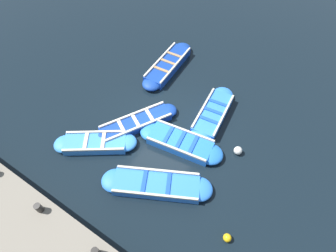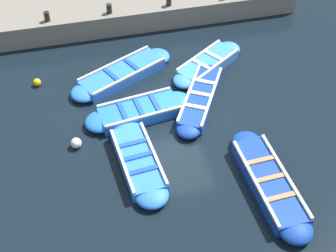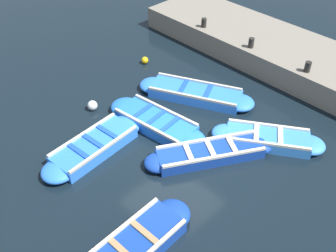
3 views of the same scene
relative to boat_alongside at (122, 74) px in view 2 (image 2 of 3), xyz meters
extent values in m
plane|color=black|center=(2.16, 1.16, -0.17)|extent=(120.00, 120.00, 0.00)
cube|color=blue|center=(0.00, 0.00, -0.01)|extent=(2.20, 3.09, 0.32)
ellipsoid|color=blue|center=(0.66, -1.33, -0.01)|extent=(1.23, 1.24, 0.32)
ellipsoid|color=blue|center=(-0.66, 1.33, -0.01)|extent=(1.23, 1.24, 0.32)
cube|color=#B2AD9E|center=(0.40, 0.20, 0.19)|extent=(1.36, 2.63, 0.07)
cube|color=#B2AD9E|center=(-0.40, -0.20, 0.19)|extent=(1.36, 2.63, 0.07)
cube|color=#1947B7|center=(0.19, -0.38, 0.18)|extent=(0.84, 0.51, 0.04)
cube|color=#1947B7|center=(-0.19, 0.38, 0.18)|extent=(0.84, 0.51, 0.04)
cube|color=navy|center=(5.48, 3.03, 0.02)|extent=(3.02, 1.09, 0.37)
ellipsoid|color=navy|center=(6.96, 3.09, 0.02)|extent=(0.95, 0.92, 0.37)
ellipsoid|color=navy|center=(3.99, 2.96, 0.02)|extent=(0.95, 0.92, 0.37)
cube|color=beige|center=(5.46, 3.46, 0.24)|extent=(2.92, 0.22, 0.07)
cube|color=beige|center=(5.50, 2.59, 0.24)|extent=(2.92, 0.22, 0.07)
cube|color=#9E7A51|center=(6.11, 3.05, 0.22)|extent=(0.18, 0.85, 0.04)
cube|color=#9E7A51|center=(5.48, 3.03, 0.22)|extent=(0.18, 0.85, 0.04)
cube|color=#9E7A51|center=(4.85, 3.00, 0.22)|extent=(0.18, 0.85, 0.04)
cube|color=#3884E0|center=(0.15, 2.95, -0.01)|extent=(2.05, 2.44, 0.31)
ellipsoid|color=#3884E0|center=(0.81, 1.98, -0.01)|extent=(1.15, 1.16, 0.31)
ellipsoid|color=#3884E0|center=(-0.51, 3.92, -0.01)|extent=(1.15, 1.16, 0.31)
cube|color=beige|center=(0.49, 3.18, 0.18)|extent=(1.36, 1.95, 0.07)
cube|color=beige|center=(-0.18, 2.72, 0.18)|extent=(1.36, 1.95, 0.07)
cube|color=beige|center=(0.34, 2.68, 0.16)|extent=(0.73, 0.56, 0.04)
cube|color=beige|center=(-0.03, 3.23, 0.16)|extent=(0.73, 0.56, 0.04)
cube|color=navy|center=(1.77, 2.20, -0.01)|extent=(2.93, 2.15, 0.32)
ellipsoid|color=navy|center=(3.04, 1.48, -0.01)|extent=(1.03, 1.02, 0.32)
ellipsoid|color=navy|center=(0.51, 2.93, -0.01)|extent=(1.03, 1.02, 0.32)
cube|color=beige|center=(1.95, 2.52, 0.18)|extent=(2.52, 1.49, 0.07)
cube|color=beige|center=(1.59, 1.89, 0.18)|extent=(2.52, 1.49, 0.07)
cube|color=beige|center=(2.31, 1.90, 0.17)|extent=(0.47, 0.68, 0.04)
cube|color=beige|center=(1.77, 2.20, 0.17)|extent=(0.47, 0.68, 0.04)
cube|color=beige|center=(1.23, 2.51, 0.17)|extent=(0.47, 0.68, 0.04)
cube|color=blue|center=(3.90, -0.21, 0.00)|extent=(2.53, 1.21, 0.34)
ellipsoid|color=blue|center=(5.11, -0.10, 0.00)|extent=(1.02, 0.99, 0.34)
ellipsoid|color=blue|center=(2.68, -0.33, 0.00)|extent=(1.02, 0.99, 0.34)
cube|color=#B2AD9E|center=(3.85, 0.24, 0.21)|extent=(2.39, 0.31, 0.07)
cube|color=#B2AD9E|center=(3.94, -0.66, 0.21)|extent=(2.39, 0.31, 0.07)
cube|color=#1947B7|center=(4.41, -0.16, 0.19)|extent=(0.22, 0.87, 0.04)
cube|color=#1947B7|center=(3.90, -0.21, 0.19)|extent=(0.22, 0.87, 0.04)
cube|color=#1947B7|center=(3.38, -0.26, 0.19)|extent=(0.22, 0.87, 0.04)
cube|color=blue|center=(1.94, 0.20, 0.00)|extent=(1.33, 2.57, 0.33)
ellipsoid|color=blue|center=(2.10, -1.02, 0.00)|extent=(1.05, 1.07, 0.33)
ellipsoid|color=blue|center=(1.78, 1.42, 0.00)|extent=(1.05, 1.07, 0.33)
cube|color=#B2AD9E|center=(2.40, 0.26, 0.20)|extent=(0.39, 2.40, 0.07)
cube|color=#B2AD9E|center=(1.48, 0.14, 0.20)|extent=(0.39, 2.40, 0.07)
cube|color=#1947B7|center=(2.01, -0.32, 0.19)|extent=(0.90, 0.26, 0.04)
cube|color=#1947B7|center=(1.94, 0.20, 0.19)|extent=(0.90, 0.26, 0.04)
cube|color=#1947B7|center=(1.87, 0.72, 0.19)|extent=(0.90, 0.26, 0.04)
cube|color=slate|center=(-3.93, 1.16, 0.25)|extent=(3.00, 12.38, 0.84)
cylinder|color=black|center=(-2.78, -2.19, 0.85)|extent=(0.20, 0.20, 0.35)
cylinder|color=black|center=(-2.78, 0.05, 0.85)|extent=(0.20, 0.20, 0.35)
cylinder|color=black|center=(-2.78, 2.28, 0.85)|extent=(0.20, 0.20, 0.35)
sphere|color=silver|center=(2.81, -1.83, -0.01)|extent=(0.32, 0.32, 0.32)
sphere|color=#EAB214|center=(-0.27, -2.81, -0.04)|extent=(0.26, 0.26, 0.26)
sphere|color=#E05119|center=(4.48, 2.75, -0.01)|extent=(0.32, 0.32, 0.32)
camera|label=1|loc=(-2.99, -2.38, 8.47)|focal=28.00mm
camera|label=2|loc=(12.31, -1.39, 9.90)|focal=50.00mm
camera|label=3|loc=(7.99, 6.98, 7.45)|focal=42.00mm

